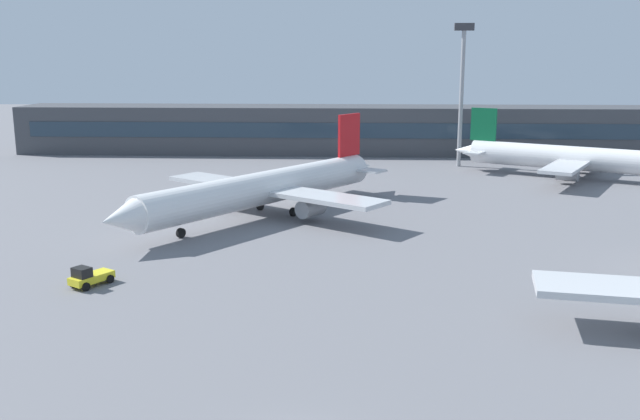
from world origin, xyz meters
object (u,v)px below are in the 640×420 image
at_px(airplane_far, 585,159).
at_px(floodlight_tower_west, 462,84).
at_px(airplane_mid, 263,189).
at_px(baggage_tug_yellow, 89,277).

bearing_deg(airplane_far, floodlight_tower_west, 144.24).
xyz_separation_m(airplane_mid, airplane_far, (45.54, 27.39, -0.20)).
bearing_deg(airplane_mid, airplane_far, 31.02).
height_order(airplane_mid, floodlight_tower_west, floodlight_tower_west).
height_order(airplane_mid, baggage_tug_yellow, airplane_mid).
relative_size(baggage_tug_yellow, floodlight_tower_west, 0.16).
xyz_separation_m(baggage_tug_yellow, floodlight_tower_west, (39.32, 65.75, 13.01)).
bearing_deg(airplane_far, baggage_tug_yellow, -136.60).
height_order(airplane_far, baggage_tug_yellow, airplane_far).
distance_m(airplane_mid, baggage_tug_yellow, 28.33).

